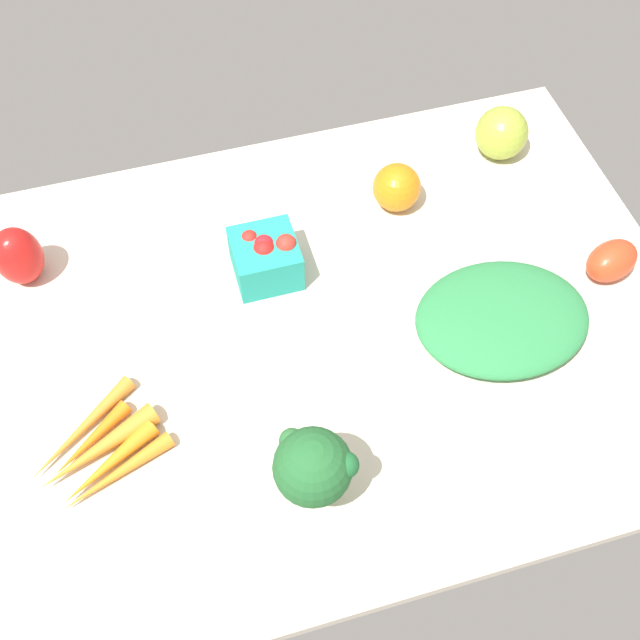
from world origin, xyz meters
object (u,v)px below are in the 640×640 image
Objects in this scene: carrot_bunch at (100,451)px; heirloom_tomato_orange at (397,187)px; broccoli_head at (313,467)px; berry_basket at (266,257)px; bell_pepper_red at (18,256)px; roma_tomato at (612,261)px; heirloom_tomato_green at (502,133)px; leafy_greens_clump at (502,318)px.

heirloom_tomato_orange is (-49.24, -30.02, 2.45)cm from carrot_bunch.
broccoli_head is at bearing 59.29° from heirloom_tomato_orange.
bell_pepper_red is (33.70, -8.95, 1.04)cm from berry_basket.
heirloom_tomato_green is (5.48, -27.42, 1.36)cm from roma_tomato.
berry_basket reaches higher than leafy_greens_clump.
broccoli_head is 1.45× the size of berry_basket.
carrot_bunch is 2.18× the size of heirloom_tomato_green.
carrot_bunch is 77.97cm from heirloom_tomato_green.
heirloom_tomato_green reaches higher than carrot_bunch.
heirloom_tomato_green is (-42.15, -13.73, 0.52)cm from berry_basket.
heirloom_tomato_orange is at bearing -76.25° from leafy_greens_clump.
carrot_bunch is 2.49× the size of heirloom_tomato_orange.
carrot_bunch is 75.04cm from roma_tomato.
heirloom_tomato_orange is (25.27, -21.30, 0.83)cm from roma_tomato.
roma_tomato is at bearing -166.13° from leafy_greens_clump.
bell_pepper_red is at bearing -1.36° from heirloom_tomato_orange.
carrot_bunch is 0.76× the size of leafy_greens_clump.
berry_basket is at bearing -32.59° from leafy_greens_clump.
roma_tomato is at bearing 139.88° from heirloom_tomato_orange.
broccoli_head is 1.40× the size of bell_pepper_red.
carrot_bunch is 2.24× the size of roma_tomato.
carrot_bunch is at bearing 27.64° from heirloom_tomato_green.
broccoli_head reaches higher than heirloom_tomato_orange.
heirloom_tomato_orange is (6.35, -25.97, 1.23)cm from leafy_greens_clump.
berry_basket is at bearing -94.53° from broccoli_head.
broccoli_head is 1.57× the size of heirloom_tomato_green.
leafy_greens_clump is at bearing -3.58° from roma_tomato.
berry_basket is (-2.75, -34.65, -4.72)cm from broccoli_head.
heirloom_tomato_orange is at bearing 17.18° from heirloom_tomato_green.
broccoli_head reaches higher than heirloom_tomato_green.
leafy_greens_clump is 26.76cm from heirloom_tomato_orange.
berry_basket is 49.57cm from roma_tomato.
roma_tomato is (-74.51, -8.73, 1.62)cm from carrot_bunch.
leafy_greens_clump is 19.49cm from roma_tomato.
heirloom_tomato_orange is (-25.11, -42.27, -4.73)cm from broccoli_head.
broccoli_head is 0.72× the size of carrot_bunch.
leafy_greens_clump is at bearing 147.41° from berry_basket.
heirloom_tomato_green is 20.72cm from heirloom_tomato_orange.
heirloom_tomato_orange is at bearing -57.57° from roma_tomato.
leafy_greens_clump is 68.17cm from bell_pepper_red.
roma_tomato is 1.11× the size of heirloom_tomato_orange.
carrot_bunch is at bearing 39.82° from berry_basket.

